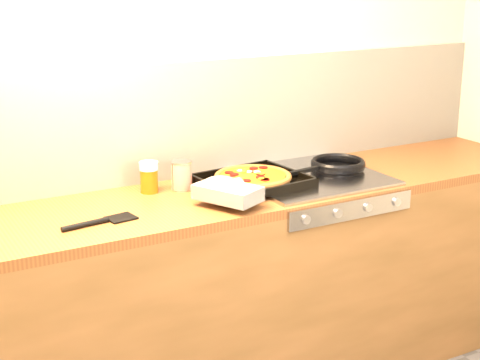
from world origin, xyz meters
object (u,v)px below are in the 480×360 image
frying_pan (337,165)px  juice_glass (149,177)px  pizza_on_tray (245,182)px  tomato_can (182,175)px

frying_pan → juice_glass: size_ratio=3.27×
pizza_on_tray → juice_glass: juice_glass is taller
pizza_on_tray → frying_pan: 0.49m
tomato_can → juice_glass: (-0.13, 0.03, 0.00)m
frying_pan → tomato_can: bearing=170.6°
frying_pan → tomato_can: tomato_can is taller
juice_glass → frying_pan: bearing=-9.9°
frying_pan → tomato_can: (-0.70, 0.12, 0.02)m
pizza_on_tray → frying_pan: bearing=5.0°
tomato_can → pizza_on_tray: bearing=-37.1°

